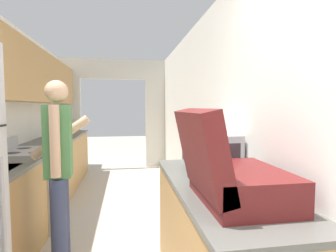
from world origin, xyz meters
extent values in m
cube|color=#B2844C|center=(-1.02, 3.20, 1.85)|extent=(0.32, 4.21, 0.74)
cube|color=silver|center=(1.21, 2.11, 1.25)|extent=(0.06, 7.82, 2.50)
cube|color=silver|center=(-1.06, 5.45, 1.02)|extent=(0.65, 0.06, 2.05)
cube|color=silver|center=(1.06, 5.45, 1.02)|extent=(0.65, 0.06, 2.05)
cube|color=silver|center=(0.00, 5.45, 2.27)|extent=(2.77, 0.06, 0.45)
cube|color=#B2844C|center=(-0.88, 4.15, 0.43)|extent=(0.60, 2.32, 0.87)
cube|color=#565651|center=(-0.88, 4.15, 0.88)|extent=(0.62, 2.33, 0.03)
cube|color=#B2844C|center=(0.88, 0.96, 0.43)|extent=(0.60, 1.61, 0.87)
cube|color=#565651|center=(0.88, 0.96, 0.88)|extent=(0.62, 1.63, 0.03)
cylinder|color=#99999E|center=(-0.47, 0.94, 0.76)|extent=(0.02, 0.02, 0.72)
cube|color=#B7B7BC|center=(-0.87, 2.60, 0.45)|extent=(0.62, 0.77, 0.90)
cube|color=black|center=(-0.56, 2.60, 0.45)|extent=(0.01, 0.52, 0.27)
cylinder|color=#B7B7BC|center=(-0.54, 2.60, 0.68)|extent=(0.02, 0.61, 0.02)
cube|color=#B7B7BC|center=(-1.16, 2.60, 0.97)|extent=(0.04, 0.77, 0.14)
cylinder|color=#232328|center=(-0.75, 2.44, 0.90)|extent=(0.16, 0.16, 0.01)
cylinder|color=#232328|center=(-0.75, 2.77, 0.90)|extent=(0.16, 0.16, 0.01)
cylinder|color=#232328|center=(-1.00, 2.44, 0.90)|extent=(0.16, 0.16, 0.01)
cylinder|color=#232328|center=(-1.00, 2.77, 0.90)|extent=(0.16, 0.16, 0.01)
cylinder|color=#384266|center=(-0.30, 1.54, 0.41)|extent=(0.14, 0.14, 0.82)
cylinder|color=#384266|center=(-0.32, 1.71, 0.41)|extent=(0.14, 0.14, 0.82)
cube|color=#4C844C|center=(-0.31, 1.62, 1.13)|extent=(0.23, 0.23, 0.61)
cylinder|color=#DBAD89|center=(-0.30, 1.48, 1.14)|extent=(0.09, 0.09, 0.58)
cylinder|color=#DBAD89|center=(-0.32, 1.77, 1.14)|extent=(0.53, 0.12, 0.40)
sphere|color=#DBAD89|center=(-0.31, 1.62, 1.55)|extent=(0.19, 0.19, 0.19)
cube|color=#5B1919|center=(0.88, 0.61, 0.99)|extent=(0.44, 0.59, 0.18)
cube|color=#5B1919|center=(0.65, 0.61, 1.19)|extent=(0.19, 0.59, 0.45)
cube|color=#2D2D33|center=(0.88, 0.92, 1.13)|extent=(0.26, 0.02, 0.10)
cube|color=#B7B7BC|center=(0.97, 1.41, 1.05)|extent=(0.38, 0.50, 0.29)
cube|color=black|center=(0.78, 1.36, 1.05)|extent=(0.01, 0.30, 0.20)
cube|color=#38383D|center=(0.78, 1.58, 1.05)|extent=(0.01, 0.10, 0.21)
camera|label=1|loc=(0.26, -0.72, 1.42)|focal=28.00mm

